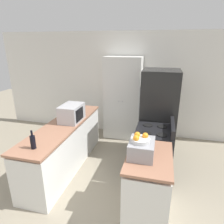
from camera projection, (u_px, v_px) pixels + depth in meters
wall_back at (126, 85)px, 5.13m from camera, size 7.00×0.06×2.60m
counter_left at (65, 146)px, 3.84m from camera, size 0.60×2.39×0.90m
counter_right at (147, 185)px, 2.80m from camera, size 0.60×0.95×0.90m
pantry_cabinet at (123, 98)px, 4.96m from camera, size 0.89×0.52×2.02m
stove at (153, 153)px, 3.57m from camera, size 0.66×0.74×1.06m
refrigerator at (158, 115)px, 4.11m from camera, size 0.74×0.71×1.84m
microwave at (72, 113)px, 3.79m from camera, size 0.36×0.52×0.32m
wine_bottle at (33, 142)px, 2.80m from camera, size 0.07×0.07×0.28m
toaster_oven at (141, 149)px, 2.62m from camera, size 0.33×0.41×0.21m
fruit_bowl at (140, 139)px, 2.56m from camera, size 0.25×0.25×0.11m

